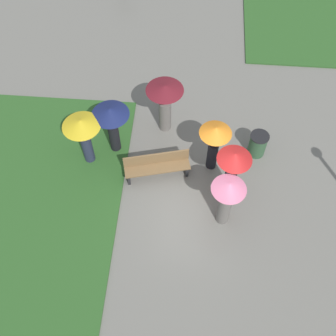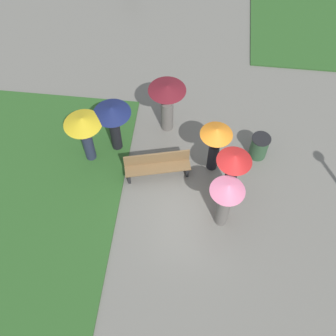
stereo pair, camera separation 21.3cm
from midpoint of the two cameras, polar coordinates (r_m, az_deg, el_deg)
name	(u,v)px [view 1 (the left image)]	position (r m, az deg, el deg)	size (l,w,h in m)	color
ground_plane	(197,196)	(12.63, 3.41, -3.75)	(90.00, 90.00, 0.00)	slate
park_bench	(157,165)	(12.62, -1.99, 0.40)	(2.02, 0.89, 0.90)	brown
trash_bin	(258,144)	(13.39, 11.61, 3.16)	(0.59, 0.59, 0.84)	#335638
crowd_person_maroon	(165,100)	(13.11, -0.90, 9.16)	(1.16, 1.16, 1.92)	slate
crowd_person_orange	(215,140)	(12.17, 5.82, 3.82)	(0.93, 0.93, 1.86)	black
crowd_person_pink	(227,196)	(11.17, 7.47, -3.82)	(0.93, 0.93, 1.95)	slate
crowd_person_navy	(111,120)	(12.55, -8.17, 6.48)	(1.12, 1.12, 1.91)	black
crowd_person_yellow	(83,131)	(12.41, -11.94, 4.91)	(1.11, 1.11, 1.92)	#282D47
crowd_person_red	(233,167)	(11.61, 8.24, 0.18)	(0.96, 0.96, 1.99)	black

